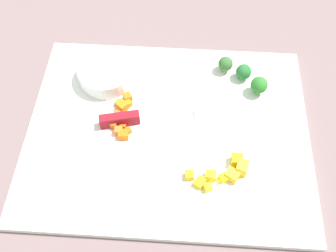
# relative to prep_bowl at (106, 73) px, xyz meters

# --- Properties ---
(ground_plane) EXTENTS (4.00, 4.00, 0.00)m
(ground_plane) POSITION_rel_prep_bowl_xyz_m (0.12, -0.11, -0.03)
(ground_plane) COLOR #745F5F
(cutting_board) EXTENTS (0.49, 0.39, 0.01)m
(cutting_board) POSITION_rel_prep_bowl_xyz_m (0.12, -0.11, -0.02)
(cutting_board) COLOR white
(cutting_board) RESTS_ON ground_plane
(prep_bowl) EXTENTS (0.11, 0.11, 0.03)m
(prep_bowl) POSITION_rel_prep_bowl_xyz_m (0.00, 0.00, 0.00)
(prep_bowl) COLOR white
(prep_bowl) RESTS_ON cutting_board
(chef_knife) EXTENTS (0.36, 0.10, 0.02)m
(chef_knife) POSITION_rel_prep_bowl_xyz_m (0.11, -0.09, -0.01)
(chef_knife) COLOR silver
(chef_knife) RESTS_ON cutting_board
(carrot_dice_0) EXTENTS (0.02, 0.02, 0.01)m
(carrot_dice_0) POSITION_rel_prep_bowl_xyz_m (0.05, -0.13, -0.01)
(carrot_dice_0) COLOR orange
(carrot_dice_0) RESTS_ON cutting_board
(carrot_dice_1) EXTENTS (0.02, 0.02, 0.01)m
(carrot_dice_1) POSITION_rel_prep_bowl_xyz_m (0.05, -0.06, -0.01)
(carrot_dice_1) COLOR orange
(carrot_dice_1) RESTS_ON cutting_board
(carrot_dice_2) EXTENTS (0.01, 0.01, 0.01)m
(carrot_dice_2) POSITION_rel_prep_bowl_xyz_m (0.04, -0.12, -0.01)
(carrot_dice_2) COLOR orange
(carrot_dice_2) RESTS_ON cutting_board
(carrot_dice_3) EXTENTS (0.01, 0.01, 0.01)m
(carrot_dice_3) POSITION_rel_prep_bowl_xyz_m (0.04, -0.11, -0.01)
(carrot_dice_3) COLOR orange
(carrot_dice_3) RESTS_ON cutting_board
(carrot_dice_4) EXTENTS (0.02, 0.02, 0.02)m
(carrot_dice_4) POSITION_rel_prep_bowl_xyz_m (0.04, -0.10, -0.01)
(carrot_dice_4) COLOR orange
(carrot_dice_4) RESTS_ON cutting_board
(carrot_dice_5) EXTENTS (0.01, 0.01, 0.01)m
(carrot_dice_5) POSITION_rel_prep_bowl_xyz_m (0.06, -0.12, -0.01)
(carrot_dice_5) COLOR orange
(carrot_dice_5) RESTS_ON cutting_board
(carrot_dice_6) EXTENTS (0.02, 0.02, 0.01)m
(carrot_dice_6) POSITION_rel_prep_bowl_xyz_m (0.03, -0.11, -0.01)
(carrot_dice_6) COLOR orange
(carrot_dice_6) RESTS_ON cutting_board
(carrot_dice_7) EXTENTS (0.02, 0.02, 0.02)m
(carrot_dice_7) POSITION_rel_prep_bowl_xyz_m (0.04, -0.07, -0.01)
(carrot_dice_7) COLOR orange
(carrot_dice_7) RESTS_ON cutting_board
(carrot_dice_8) EXTENTS (0.01, 0.02, 0.01)m
(carrot_dice_8) POSITION_rel_prep_bowl_xyz_m (0.03, -0.06, -0.01)
(carrot_dice_8) COLOR orange
(carrot_dice_8) RESTS_ON cutting_board
(carrot_dice_9) EXTENTS (0.01, 0.01, 0.01)m
(carrot_dice_9) POSITION_rel_prep_bowl_xyz_m (0.03, -0.09, -0.01)
(carrot_dice_9) COLOR orange
(carrot_dice_9) RESTS_ON cutting_board
(carrot_dice_10) EXTENTS (0.02, 0.02, 0.01)m
(carrot_dice_10) POSITION_rel_prep_bowl_xyz_m (0.05, -0.05, -0.01)
(carrot_dice_10) COLOR orange
(carrot_dice_10) RESTS_ON cutting_board
(pepper_dice_0) EXTENTS (0.02, 0.02, 0.01)m
(pepper_dice_0) POSITION_rel_prep_bowl_xyz_m (0.19, -0.22, -0.01)
(pepper_dice_0) COLOR yellow
(pepper_dice_0) RESTS_ON cutting_board
(pepper_dice_1) EXTENTS (0.01, 0.01, 0.01)m
(pepper_dice_1) POSITION_rel_prep_bowl_xyz_m (0.16, -0.20, -0.01)
(pepper_dice_1) COLOR yellow
(pepper_dice_1) RESTS_ON cutting_board
(pepper_dice_2) EXTENTS (0.02, 0.02, 0.01)m
(pepper_dice_2) POSITION_rel_prep_bowl_xyz_m (0.18, -0.21, -0.01)
(pepper_dice_2) COLOR yellow
(pepper_dice_2) RESTS_ON cutting_board
(pepper_dice_3) EXTENTS (0.02, 0.02, 0.01)m
(pepper_dice_3) POSITION_rel_prep_bowl_xyz_m (0.22, -0.20, -0.01)
(pepper_dice_3) COLOR yellow
(pepper_dice_3) RESTS_ON cutting_board
(pepper_dice_4) EXTENTS (0.02, 0.02, 0.02)m
(pepper_dice_4) POSITION_rel_prep_bowl_xyz_m (0.24, -0.17, -0.01)
(pepper_dice_4) COLOR yellow
(pepper_dice_4) RESTS_ON cutting_board
(pepper_dice_5) EXTENTS (0.03, 0.03, 0.02)m
(pepper_dice_5) POSITION_rel_prep_bowl_xyz_m (0.23, -0.20, -0.01)
(pepper_dice_5) COLOR yellow
(pepper_dice_5) RESTS_ON cutting_board
(pepper_dice_6) EXTENTS (0.02, 0.03, 0.02)m
(pepper_dice_6) POSITION_rel_prep_bowl_xyz_m (0.25, -0.18, -0.00)
(pepper_dice_6) COLOR yellow
(pepper_dice_6) RESTS_ON cutting_board
(pepper_dice_7) EXTENTS (0.02, 0.02, 0.01)m
(pepper_dice_7) POSITION_rel_prep_bowl_xyz_m (0.20, -0.20, -0.01)
(pepper_dice_7) COLOR yellow
(pepper_dice_7) RESTS_ON cutting_board
(broccoli_floret_0) EXTENTS (0.03, 0.03, 0.03)m
(broccoli_floret_0) POSITION_rel_prep_bowl_xyz_m (0.26, 0.02, 0.00)
(broccoli_floret_0) COLOR #86B65D
(broccoli_floret_0) RESTS_ON cutting_board
(broccoli_floret_1) EXTENTS (0.03, 0.03, 0.04)m
(broccoli_floret_1) POSITION_rel_prep_bowl_xyz_m (0.28, -0.02, 0.01)
(broccoli_floret_1) COLOR #80B75B
(broccoli_floret_1) RESTS_ON cutting_board
(broccoli_floret_2) EXTENTS (0.03, 0.03, 0.03)m
(broccoli_floret_2) POSITION_rel_prep_bowl_xyz_m (0.22, 0.03, 0.00)
(broccoli_floret_2) COLOR #96BF5F
(broccoli_floret_2) RESTS_ON cutting_board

